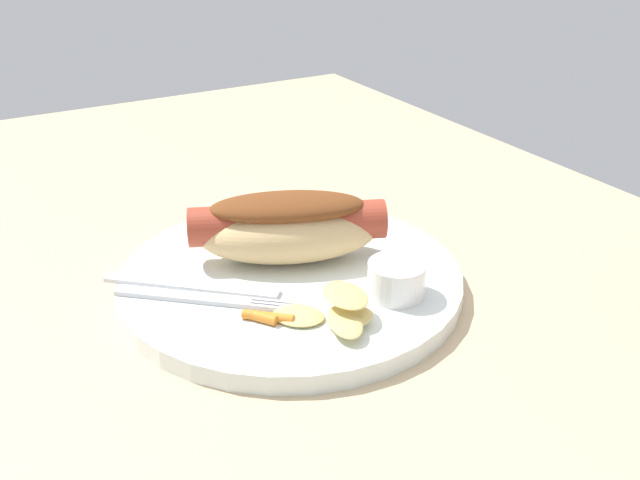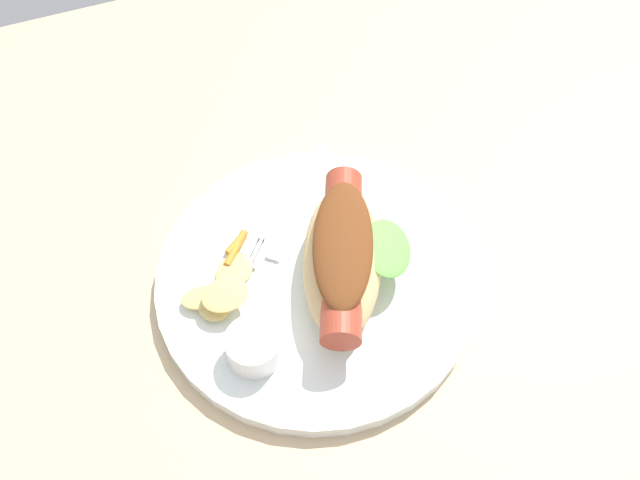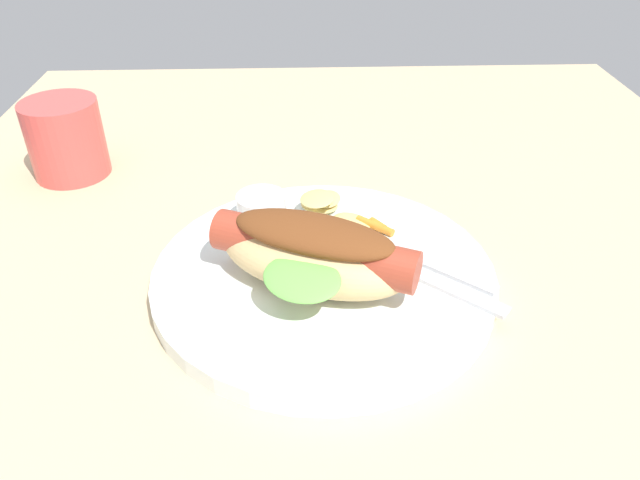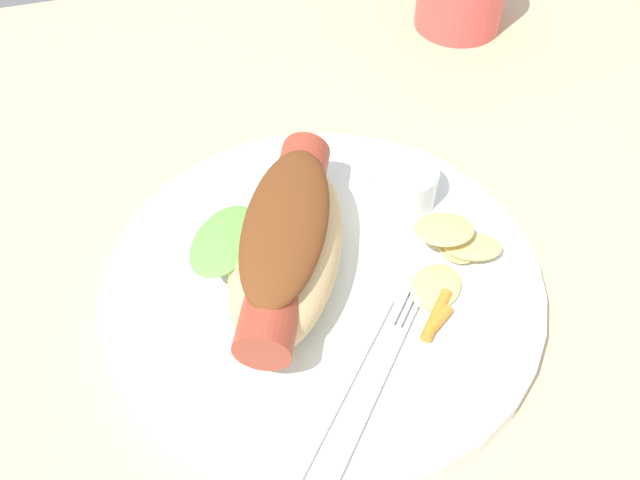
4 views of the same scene
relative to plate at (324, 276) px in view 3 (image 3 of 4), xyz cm
name	(u,v)px [view 3 (image 3 of 4)]	position (x,y,z in cm)	size (l,w,h in cm)	color
ground_plane	(360,315)	(3.13, 2.85, -1.70)	(120.00, 90.00, 1.80)	tan
plate	(324,276)	(0.00, 0.00, 0.00)	(28.77, 28.77, 1.60)	white
hot_dog	(313,253)	(2.14, -0.93, 3.92)	(13.21, 16.86, 5.99)	#DBB77A
sauce_ramekin	(262,209)	(-7.56, -5.45, 2.20)	(4.59, 4.59, 2.81)	white
fork	(422,260)	(-0.56, 8.40, 1.00)	(10.20, 11.65, 0.40)	silver
knife	(424,276)	(1.63, 8.20, 0.98)	(14.63, 1.40, 0.36)	silver
chips_pile	(329,206)	(-8.51, 0.83, 1.76)	(8.06, 7.13, 2.46)	#D7BE70
carrot_garnish	(376,225)	(-5.93, 5.08, 1.18)	(3.14, 3.41, 0.77)	orange
drinking_cup	(66,139)	(-21.18, -27.32, 3.43)	(8.15, 8.15, 8.45)	#D84C47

